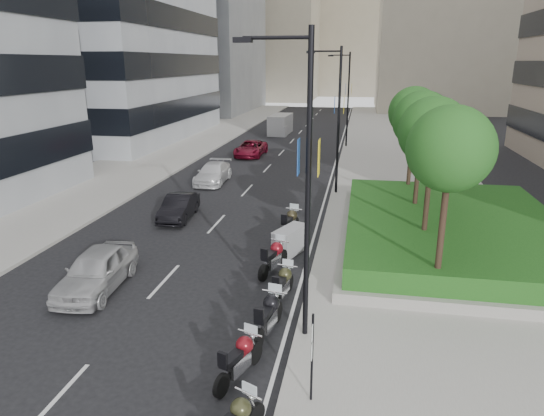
% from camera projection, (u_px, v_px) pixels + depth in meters
% --- Properties ---
extents(ground, '(160.00, 160.00, 0.00)m').
position_uv_depth(ground, '(160.00, 341.00, 14.66)').
color(ground, black).
rests_on(ground, ground).
extents(sidewalk_right, '(10.00, 100.00, 0.15)m').
position_uv_depth(sidewalk_right, '(399.00, 160.00, 41.33)').
color(sidewalk_right, '#9E9B93').
rests_on(sidewalk_right, ground).
extents(sidewalk_left, '(8.00, 100.00, 0.15)m').
position_uv_depth(sidewalk_left, '(167.00, 152.00, 44.95)').
color(sidewalk_left, '#9E9B93').
rests_on(sidewalk_left, ground).
extents(lane_edge, '(0.12, 100.00, 0.01)m').
position_uv_depth(lane_edge, '(337.00, 159.00, 42.26)').
color(lane_edge, silver).
rests_on(lane_edge, ground).
extents(lane_centre, '(0.12, 100.00, 0.01)m').
position_uv_depth(lane_centre, '(278.00, 157.00, 43.16)').
color(lane_centre, silver).
rests_on(lane_centre, ground).
extents(building_grey_far, '(22.00, 26.00, 30.00)m').
position_uv_depth(building_grey_far, '(185.00, 18.00, 80.36)').
color(building_grey_far, gray).
rests_on(building_grey_far, ground).
extents(building_cream_right, '(28.00, 24.00, 36.00)m').
position_uv_depth(building_cream_right, '(467.00, 0.00, 80.98)').
color(building_cream_right, '#B7AD93').
rests_on(building_cream_right, ground).
extents(building_cream_left, '(26.00, 24.00, 34.00)m').
position_uv_depth(building_cream_left, '(258.00, 20.00, 106.99)').
color(building_cream_left, '#B7AD93').
rests_on(building_cream_left, ground).
extents(building_cream_centre, '(30.00, 24.00, 38.00)m').
position_uv_depth(building_cream_centre, '(352.00, 17.00, 121.80)').
color(building_cream_centre, '#B7AD93').
rests_on(building_cream_centre, ground).
extents(planter, '(10.00, 14.00, 0.40)m').
position_uv_depth(planter, '(451.00, 238.00, 22.25)').
color(planter, '#98958E').
rests_on(planter, sidewalk_right).
extents(hedge, '(9.40, 13.40, 0.80)m').
position_uv_depth(hedge, '(452.00, 225.00, 22.07)').
color(hedge, '#124012').
rests_on(hedge, planter).
extents(tree_0, '(2.80, 2.80, 6.30)m').
position_uv_depth(tree_0, '(450.00, 150.00, 15.39)').
color(tree_0, '#332319').
rests_on(tree_0, planter).
extents(tree_1, '(2.80, 2.80, 6.30)m').
position_uv_depth(tree_1, '(434.00, 132.00, 19.15)').
color(tree_1, '#332319').
rests_on(tree_1, planter).
extents(tree_2, '(2.80, 2.80, 6.30)m').
position_uv_depth(tree_2, '(422.00, 121.00, 22.92)').
color(tree_2, '#332319').
rests_on(tree_2, planter).
extents(tree_3, '(2.80, 2.80, 6.30)m').
position_uv_depth(tree_3, '(414.00, 112.00, 26.69)').
color(tree_3, '#332319').
rests_on(tree_3, planter).
extents(lamp_post_0, '(2.34, 0.45, 9.00)m').
position_uv_depth(lamp_post_0, '(303.00, 176.00, 13.42)').
color(lamp_post_0, black).
rests_on(lamp_post_0, ground).
extents(lamp_post_1, '(2.34, 0.45, 9.00)m').
position_uv_depth(lamp_post_1, '(336.00, 114.00, 29.42)').
color(lamp_post_1, black).
rests_on(lamp_post_1, ground).
extents(lamp_post_2, '(2.34, 0.45, 9.00)m').
position_uv_depth(lamp_post_2, '(347.00, 95.00, 46.37)').
color(lamp_post_2, black).
rests_on(lamp_post_2, ground).
extents(parking_sign, '(0.06, 0.32, 2.50)m').
position_uv_depth(parking_sign, '(312.00, 353.00, 11.52)').
color(parking_sign, black).
rests_on(parking_sign, ground).
extents(motorcycle_1, '(0.96, 2.16, 1.12)m').
position_uv_depth(motorcycle_1, '(240.00, 358.00, 12.78)').
color(motorcycle_1, black).
rests_on(motorcycle_1, ground).
extents(motorcycle_2, '(0.81, 2.44, 1.22)m').
position_uv_depth(motorcycle_2, '(269.00, 316.00, 14.83)').
color(motorcycle_2, black).
rests_on(motorcycle_2, ground).
extents(motorcycle_3, '(0.74, 2.21, 1.11)m').
position_uv_depth(motorcycle_3, '(283.00, 284.00, 17.07)').
color(motorcycle_3, black).
rests_on(motorcycle_3, ground).
extents(motorcycle_4, '(0.96, 2.34, 1.19)m').
position_uv_depth(motorcycle_4, '(274.00, 257.00, 19.28)').
color(motorcycle_4, black).
rests_on(motorcycle_4, ground).
extents(motorcycle_5, '(1.45, 2.09, 1.17)m').
position_uv_depth(motorcycle_5, '(290.00, 241.00, 21.22)').
color(motorcycle_5, black).
rests_on(motorcycle_5, ground).
extents(motorcycle_6, '(0.82, 2.45, 1.23)m').
position_uv_depth(motorcycle_6, '(290.00, 223.00, 23.35)').
color(motorcycle_6, black).
rests_on(motorcycle_6, ground).
extents(car_a, '(2.11, 4.60, 1.53)m').
position_uv_depth(car_a, '(96.00, 270.00, 17.79)').
color(car_a, '#B0B0B2').
rests_on(car_a, ground).
extents(car_b, '(1.69, 4.03, 1.30)m').
position_uv_depth(car_b, '(179.00, 207.00, 25.93)').
color(car_b, black).
rests_on(car_b, ground).
extents(car_c, '(2.04, 4.72, 1.35)m').
position_uv_depth(car_c, '(213.00, 173.00, 33.69)').
color(car_c, silver).
rests_on(car_c, ground).
extents(car_d, '(2.36, 4.95, 1.36)m').
position_uv_depth(car_d, '(251.00, 148.00, 43.23)').
color(car_d, maroon).
rests_on(car_d, ground).
extents(delivery_van, '(2.24, 5.35, 2.21)m').
position_uv_depth(delivery_van, '(280.00, 125.00, 56.31)').
color(delivery_van, '#B9B9BB').
rests_on(delivery_van, ground).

